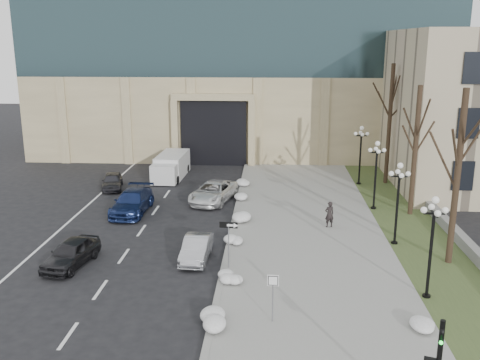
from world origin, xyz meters
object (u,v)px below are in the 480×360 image
at_px(pedestrian, 329,214).
at_px(lamppost_b, 398,193).
at_px(keep_sign, 273,288).
at_px(car_c, 132,202).
at_px(car_b, 196,248).
at_px(lamppost_d, 361,147).
at_px(one_way_sign, 232,231).
at_px(car_e, 112,181).
at_px(lamppost_a, 432,234).
at_px(car_d, 213,192).
at_px(car_a, 71,253).
at_px(lamppost_c, 376,166).
at_px(box_truck, 171,167).

bearing_deg(pedestrian, lamppost_b, 123.66).
xyz_separation_m(pedestrian, keep_sign, (-3.44, -11.63, 0.66)).
distance_m(car_c, lamppost_b, 17.12).
bearing_deg(car_b, lamppost_d, 57.22).
distance_m(one_way_sign, keep_sign, 5.58).
height_order(car_e, one_way_sign, one_way_sign).
height_order(car_e, pedestrian, pedestrian).
xyz_separation_m(car_b, lamppost_a, (10.85, -3.83, 2.46)).
height_order(car_b, car_d, car_d).
bearing_deg(car_c, car_d, 30.84).
bearing_deg(car_c, lamppost_d, 27.94).
relative_size(car_a, keep_sign, 1.85).
bearing_deg(car_e, lamppost_a, -54.81).
relative_size(car_b, car_c, 0.72).
bearing_deg(lamppost_a, lamppost_b, 90.00).
height_order(car_a, one_way_sign, one_way_sign).
bearing_deg(lamppost_c, lamppost_a, -90.00).
xyz_separation_m(car_b, pedestrian, (7.43, 5.17, 0.32)).
height_order(car_a, lamppost_c, lamppost_c).
distance_m(car_d, lamppost_c, 11.42).
height_order(car_c, pedestrian, pedestrian).
relative_size(car_e, box_truck, 0.60).
relative_size(pedestrian, lamppost_a, 0.34).
xyz_separation_m(car_b, car_e, (-8.45, 13.41, 0.01)).
bearing_deg(one_way_sign, car_d, 106.39).
bearing_deg(lamppost_c, car_c, -174.48).
relative_size(one_way_sign, lamppost_d, 0.53).
height_order(car_b, lamppost_a, lamppost_a).
relative_size(car_a, car_e, 1.09).
distance_m(car_d, car_e, 8.71).
bearing_deg(car_d, box_truck, 137.15).
bearing_deg(car_e, pedestrian, -40.44).
relative_size(car_e, lamppost_b, 0.77).
bearing_deg(lamppost_d, car_a, -135.42).
xyz_separation_m(car_c, lamppost_a, (16.22, -11.43, 2.33)).
bearing_deg(keep_sign, box_truck, 111.60).
xyz_separation_m(pedestrian, box_truck, (-11.99, 12.07, -0.00)).
xyz_separation_m(car_c, keep_sign, (9.37, -14.05, 0.84)).
distance_m(pedestrian, lamppost_a, 9.87).
relative_size(car_b, lamppost_a, 0.78).
height_order(car_b, one_way_sign, one_way_sign).
xyz_separation_m(car_d, one_way_sign, (2.20, -11.77, 1.38)).
height_order(car_b, box_truck, box_truck).
relative_size(car_d, keep_sign, 2.37).
relative_size(car_e, lamppost_a, 0.77).
distance_m(car_d, box_truck, 8.02).
bearing_deg(lamppost_c, pedestrian, -130.52).
height_order(car_b, lamppost_c, lamppost_c).
distance_m(box_truck, lamppost_d, 15.64).
bearing_deg(keep_sign, lamppost_c, 68.06).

